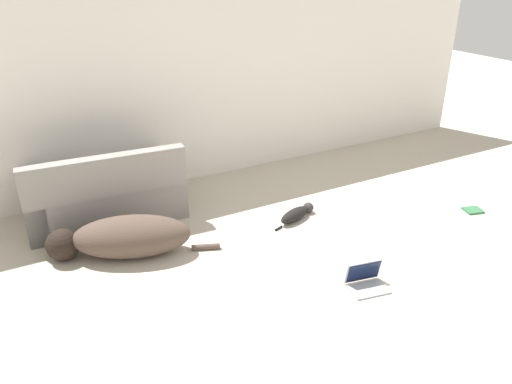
# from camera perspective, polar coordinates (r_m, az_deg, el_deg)

# --- Properties ---
(ground_plane) EXTENTS (20.00, 20.00, 0.00)m
(ground_plane) POSITION_cam_1_polar(r_m,az_deg,el_deg) (4.04, 23.13, -17.12)
(ground_plane) COLOR #BCB29E
(wall_back) EXTENTS (7.79, 0.06, 2.41)m
(wall_back) POSITION_cam_1_polar(r_m,az_deg,el_deg) (6.31, -3.37, 12.68)
(wall_back) COLOR silver
(wall_back) RESTS_ON ground_plane
(couch) EXTENTS (1.66, 0.92, 0.82)m
(couch) POSITION_cam_1_polar(r_m,az_deg,el_deg) (5.58, -16.82, -0.41)
(couch) COLOR gray
(couch) RESTS_ON ground_plane
(dog) EXTENTS (1.58, 0.86, 0.40)m
(dog) POSITION_cam_1_polar(r_m,az_deg,el_deg) (4.88, -14.90, -5.04)
(dog) COLOR #4C3D33
(dog) RESTS_ON ground_plane
(cat) EXTENTS (0.61, 0.30, 0.13)m
(cat) POSITION_cam_1_polar(r_m,az_deg,el_deg) (5.42, 4.70, -2.48)
(cat) COLOR black
(cat) RESTS_ON ground_plane
(laptop_open) EXTENTS (0.37, 0.31, 0.22)m
(laptop_open) POSITION_cam_1_polar(r_m,az_deg,el_deg) (4.47, 12.41, -9.66)
(laptop_open) COLOR gray
(laptop_open) RESTS_ON ground_plane
(book_green) EXTENTS (0.23, 0.21, 0.02)m
(book_green) POSITION_cam_1_polar(r_m,az_deg,el_deg) (6.10, 23.55, -1.93)
(book_green) COLOR #2D663D
(book_green) RESTS_ON ground_plane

